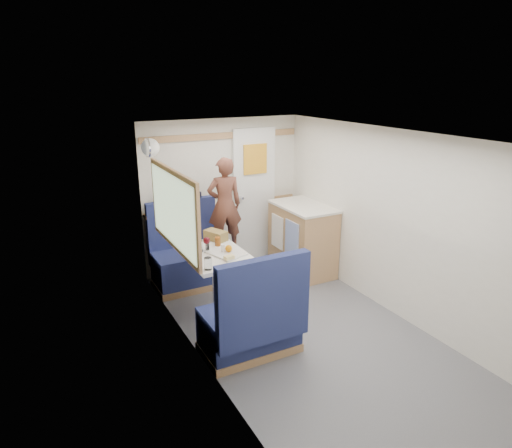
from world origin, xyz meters
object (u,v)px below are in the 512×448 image
galley_counter (302,238)px  orange_fruit (229,248)px  bench_near (252,326)px  beer_glass (218,242)px  cheese_block (229,257)px  tumbler_mid (200,246)px  bench_far (189,262)px  person (225,205)px  dinette_table (215,266)px  dome_light (150,148)px  bread_loaf (216,235)px  salt_grinder (223,249)px  duffel_bag (181,202)px  tumbler_left (208,264)px  pepper_grinder (207,245)px  wine_glass (207,241)px  tray (226,253)px

galley_counter → orange_fruit: size_ratio=12.36×
bench_near → beer_glass: (0.11, 1.05, 0.47)m
cheese_block → tumbler_mid: (-0.17, 0.39, 0.02)m
bench_far → bench_near: 1.73m
person → dinette_table: bearing=67.6°
dinette_table → dome_light: bearing=114.6°
dinette_table → bread_loaf: (0.17, 0.38, 0.21)m
person → beer_glass: size_ratio=11.66×
galley_counter → bench_far: bearing=167.9°
salt_grinder → dome_light: bearing=117.4°
cheese_block → galley_counter: bearing=29.7°
bench_near → bread_loaf: (0.17, 1.24, 0.47)m
bench_far → beer_glass: size_ratio=10.59×
dinette_table → bread_loaf: size_ratio=3.51×
duffel_bag → bench_near: bearing=-101.5°
tumbler_left → bread_loaf: 0.84m
galley_counter → person: bearing=172.8°
dinette_table → person: size_ratio=0.80×
bench_far → cheese_block: size_ratio=10.32×
bench_near → duffel_bag: duffel_bag is taller
dinette_table → beer_glass: 0.30m
galley_counter → bread_loaf: size_ratio=3.51×
salt_grinder → bread_loaf: bearing=77.3°
dinette_table → bread_loaf: bread_loaf is taller
cheese_block → pepper_grinder: 0.39m
duffel_bag → tumbler_left: 1.52m
dinette_table → cheese_block: bearing=-79.6°
dinette_table → wine_glass: size_ratio=5.48×
orange_fruit → cheese_block: orange_fruit is taller
dome_light → bench_far: bearing=2.1°
tumbler_mid → galley_counter: bearing=14.9°
duffel_bag → tray: 1.24m
bench_near → galley_counter: bearing=43.9°
bench_far → duffel_bag: 0.76m
bench_far → tray: bearing=-84.4°
dome_light → cheese_block: bearing=-68.5°
person → duffel_bag: 0.59m
wine_glass → tumbler_left: wine_glass is taller
dome_light → tumbler_left: (0.16, -1.22, -0.97)m
dinette_table → tumbler_mid: bearing=133.5°
orange_fruit → salt_grinder: 0.06m
duffel_bag → pepper_grinder: duffel_bag is taller
tray → tumbler_mid: size_ratio=3.19×
orange_fruit → cheese_block: 0.20m
duffel_bag → tumbler_left: size_ratio=3.83×
bench_far → beer_glass: (0.11, -0.68, 0.47)m
duffel_bag → orange_fruit: bearing=-95.8°
dinette_table → orange_fruit: orange_fruit is taller
dinette_table → bench_near: bearing=-90.0°
wine_glass → dinette_table: bearing=-45.8°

